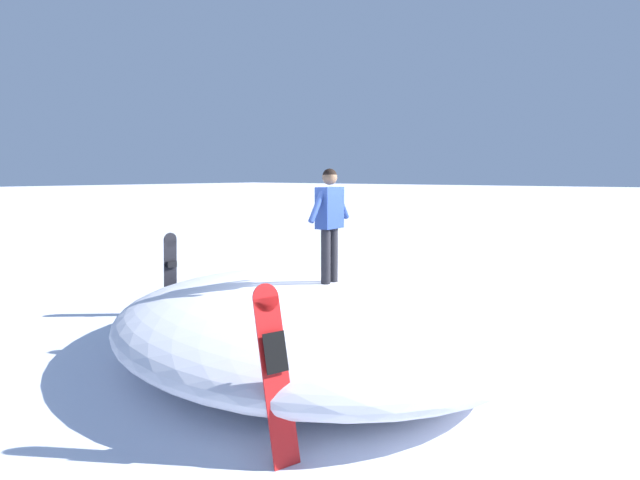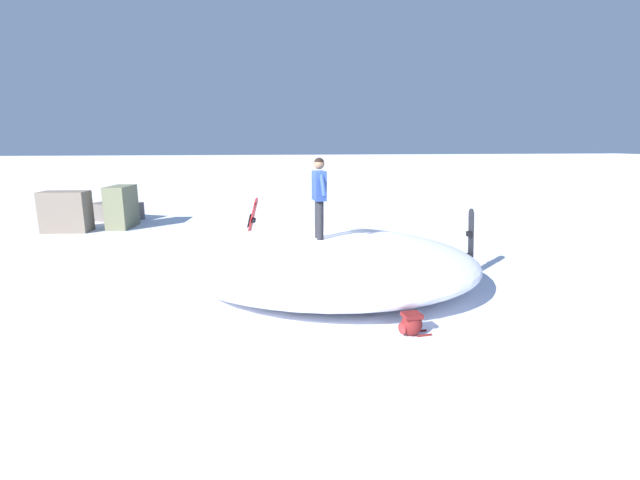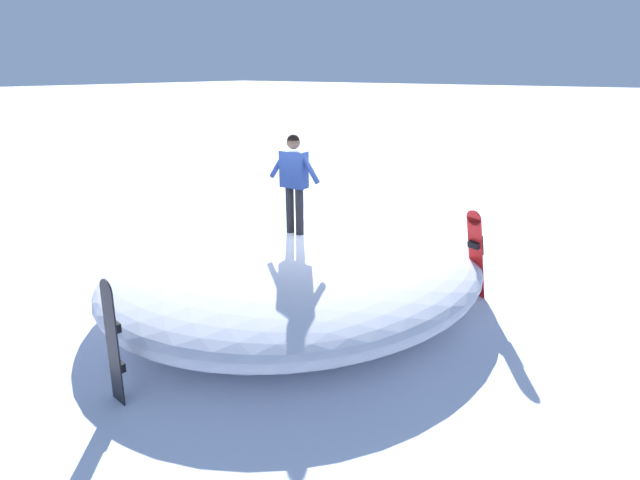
{
  "view_description": "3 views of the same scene",
  "coord_description": "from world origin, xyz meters",
  "px_view_note": "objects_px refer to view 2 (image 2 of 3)",
  "views": [
    {
      "loc": [
        -6.12,
        -4.16,
        2.63
      ],
      "look_at": [
        0.15,
        0.62,
        1.64
      ],
      "focal_mm": 29.36,
      "sensor_mm": 36.0,
      "label": 1
    },
    {
      "loc": [
        9.06,
        -1.23,
        2.99
      ],
      "look_at": [
        0.12,
        0.35,
        1.03
      ],
      "focal_mm": 25.0,
      "sensor_mm": 36.0,
      "label": 2
    },
    {
      "loc": [
        -4.66,
        6.15,
        3.69
      ],
      "look_at": [
        -0.63,
        0.52,
        1.1
      ],
      "focal_mm": 25.6,
      "sensor_mm": 36.0,
      "label": 3
    }
  ],
  "objects_px": {
    "snowboard_primary_upright": "(470,241)",
    "snowboard_secondary_upright": "(251,227)",
    "backpack_near": "(411,324)",
    "snowboarder_standing": "(319,191)"
  },
  "relations": [
    {
      "from": "snowboard_primary_upright",
      "to": "snowboard_secondary_upright",
      "type": "distance_m",
      "value": 5.54
    },
    {
      "from": "snowboard_secondary_upright",
      "to": "backpack_near",
      "type": "height_order",
      "value": "snowboard_secondary_upright"
    },
    {
      "from": "snowboarder_standing",
      "to": "snowboard_secondary_upright",
      "type": "height_order",
      "value": "snowboarder_standing"
    },
    {
      "from": "snowboarder_standing",
      "to": "backpack_near",
      "type": "height_order",
      "value": "snowboarder_standing"
    },
    {
      "from": "snowboard_primary_upright",
      "to": "snowboard_secondary_upright",
      "type": "height_order",
      "value": "snowboard_secondary_upright"
    },
    {
      "from": "snowboard_secondary_upright",
      "to": "backpack_near",
      "type": "distance_m",
      "value": 6.0
    },
    {
      "from": "snowboard_secondary_upright",
      "to": "backpack_near",
      "type": "bearing_deg",
      "value": 23.37
    },
    {
      "from": "snowboarder_standing",
      "to": "snowboard_secondary_upright",
      "type": "relative_size",
      "value": 1.03
    },
    {
      "from": "snowboard_primary_upright",
      "to": "backpack_near",
      "type": "height_order",
      "value": "snowboard_primary_upright"
    },
    {
      "from": "snowboarder_standing",
      "to": "snowboard_primary_upright",
      "type": "bearing_deg",
      "value": 92.95
    }
  ]
}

